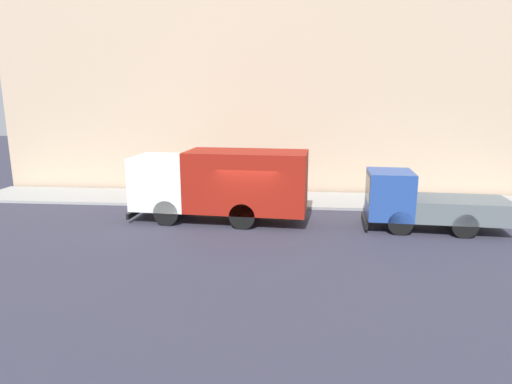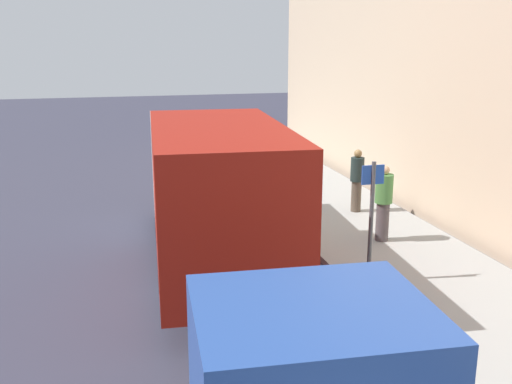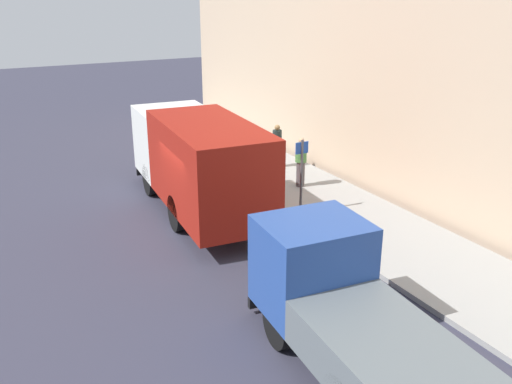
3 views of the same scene
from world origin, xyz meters
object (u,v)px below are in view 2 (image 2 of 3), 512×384
object	(u,v)px
pedestrian_walking	(383,202)
traffic_cone_orange	(278,192)
pedestrian_standing	(357,179)
street_sign_post	(371,211)
large_utility_truck	(213,185)

from	to	relation	value
pedestrian_walking	traffic_cone_orange	world-z (taller)	pedestrian_walking
pedestrian_standing	street_sign_post	size ratio (longest dim) A/B	0.72
pedestrian_walking	large_utility_truck	bearing A→B (deg)	144.29
pedestrian_walking	street_sign_post	distance (m)	2.51
traffic_cone_orange	pedestrian_walking	bearing A→B (deg)	-68.15
traffic_cone_orange	street_sign_post	size ratio (longest dim) A/B	0.29
large_utility_truck	traffic_cone_orange	bearing A→B (deg)	60.24
pedestrian_standing	street_sign_post	bearing A→B (deg)	-8.24
large_utility_truck	street_sign_post	size ratio (longest dim) A/B	3.36
large_utility_truck	street_sign_post	distance (m)	3.25
pedestrian_walking	street_sign_post	world-z (taller)	street_sign_post
pedestrian_walking	pedestrian_standing	xyz separation A→B (m)	(0.39, 2.34, -0.03)
traffic_cone_orange	pedestrian_standing	bearing A→B (deg)	-33.46
large_utility_truck	pedestrian_standing	xyz separation A→B (m)	(4.35, 2.56, -0.72)
pedestrian_walking	street_sign_post	xyz separation A→B (m)	(-1.31, -2.09, 0.47)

